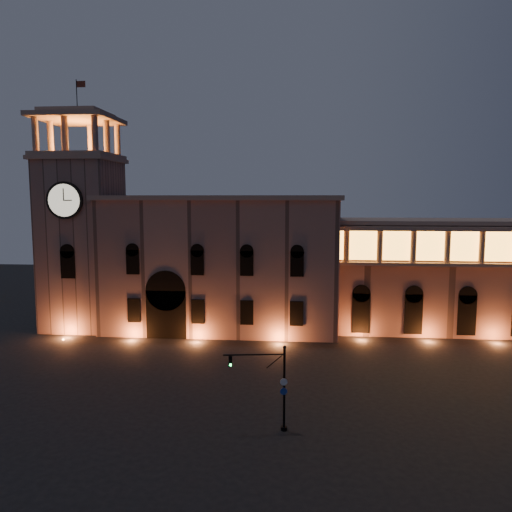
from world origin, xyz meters
name	(u,v)px	position (x,y,z in m)	size (l,w,h in m)	color
ground	(206,390)	(0.00, 0.00, 0.00)	(160.00, 160.00, 0.00)	black
government_building	(221,263)	(-2.08, 21.93, 8.77)	(30.80, 12.80, 17.60)	#90695E
clock_tower	(82,234)	(-20.50, 20.98, 12.50)	(9.80, 9.80, 32.40)	#90695E
colonnade_wing	(481,274)	(32.00, 23.92, 7.33)	(40.60, 11.50, 14.50)	#8A6458
traffic_light	(273,386)	(6.44, -7.30, 3.43)	(4.74, 0.96, 6.54)	black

